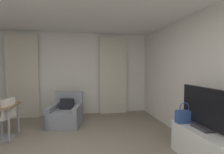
{
  "coord_description": "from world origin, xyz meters",
  "views": [
    {
      "loc": [
        0.23,
        -2.63,
        1.55
      ],
      "look_at": [
        1.01,
        1.29,
        1.3
      ],
      "focal_mm": 27.72,
      "sensor_mm": 36.0,
      "label": 1
    }
  ],
  "objects_px": {
    "tv_flatscreen": "(203,110)",
    "handbag_primary": "(184,116)",
    "desk_chair": "(3,121)",
    "tv_console": "(204,147)",
    "armchair": "(66,115)"
  },
  "relations": [
    {
      "from": "armchair",
      "to": "tv_console",
      "type": "height_order",
      "value": "armchair"
    },
    {
      "from": "desk_chair",
      "to": "tv_console",
      "type": "bearing_deg",
      "value": -24.6
    },
    {
      "from": "desk_chair",
      "to": "tv_console",
      "type": "distance_m",
      "value": 3.87
    },
    {
      "from": "tv_console",
      "to": "tv_flatscreen",
      "type": "relative_size",
      "value": 1.15
    },
    {
      "from": "desk_chair",
      "to": "handbag_primary",
      "type": "xyz_separation_m",
      "value": [
        3.41,
        -1.23,
        0.27
      ]
    },
    {
      "from": "tv_flatscreen",
      "to": "handbag_primary",
      "type": "height_order",
      "value": "tv_flatscreen"
    },
    {
      "from": "armchair",
      "to": "tv_console",
      "type": "relative_size",
      "value": 0.9
    },
    {
      "from": "armchair",
      "to": "tv_console",
      "type": "xyz_separation_m",
      "value": [
        2.28,
        -2.32,
        0.0
      ]
    },
    {
      "from": "armchair",
      "to": "tv_flatscreen",
      "type": "bearing_deg",
      "value": -45.01
    },
    {
      "from": "tv_flatscreen",
      "to": "desk_chair",
      "type": "bearing_deg",
      "value": 155.92
    },
    {
      "from": "tv_console",
      "to": "tv_flatscreen",
      "type": "xyz_separation_m",
      "value": [
        0.0,
        0.04,
        0.59
      ]
    },
    {
      "from": "armchair",
      "to": "desk_chair",
      "type": "height_order",
      "value": "desk_chair"
    },
    {
      "from": "desk_chair",
      "to": "handbag_primary",
      "type": "distance_m",
      "value": 3.63
    },
    {
      "from": "armchair",
      "to": "handbag_primary",
      "type": "height_order",
      "value": "handbag_primary"
    },
    {
      "from": "tv_flatscreen",
      "to": "handbag_primary",
      "type": "bearing_deg",
      "value": 106.99
    }
  ]
}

